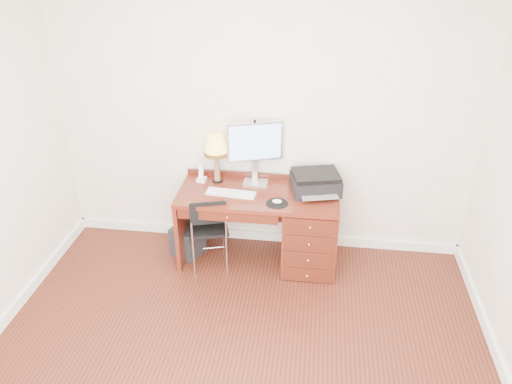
# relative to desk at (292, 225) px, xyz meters

# --- Properties ---
(ground) EXTENTS (4.00, 4.00, 0.00)m
(ground) POSITION_rel_desk_xyz_m (-0.32, -1.40, -0.41)
(ground) COLOR #39150C
(ground) RESTS_ON ground
(room_shell) EXTENTS (4.00, 4.00, 4.00)m
(room_shell) POSITION_rel_desk_xyz_m (-0.32, -0.77, -0.36)
(room_shell) COLOR white
(room_shell) RESTS_ON ground
(desk) EXTENTS (1.50, 0.67, 0.75)m
(desk) POSITION_rel_desk_xyz_m (0.00, 0.00, 0.00)
(desk) COLOR maroon
(desk) RESTS_ON ground
(monitor) EXTENTS (0.52, 0.25, 0.61)m
(monitor) POSITION_rel_desk_xyz_m (-0.37, 0.22, 0.72)
(monitor) COLOR silver
(monitor) RESTS_ON desk
(keyboard) EXTENTS (0.47, 0.17, 0.02)m
(keyboard) POSITION_rel_desk_xyz_m (-0.57, -0.06, 0.35)
(keyboard) COLOR white
(keyboard) RESTS_ON desk
(mouse_pad) EXTENTS (0.20, 0.20, 0.04)m
(mouse_pad) POSITION_rel_desk_xyz_m (-0.13, -0.18, 0.35)
(mouse_pad) COLOR black
(mouse_pad) RESTS_ON desk
(printer) EXTENTS (0.51, 0.44, 0.19)m
(printer) POSITION_rel_desk_xyz_m (0.20, 0.09, 0.43)
(printer) COLOR black
(printer) RESTS_ON desk
(leg_lamp) EXTENTS (0.24, 0.24, 0.49)m
(leg_lamp) POSITION_rel_desk_xyz_m (-0.75, 0.17, 0.69)
(leg_lamp) COLOR black
(leg_lamp) RESTS_ON desk
(phone) EXTENTS (0.09, 0.09, 0.18)m
(phone) POSITION_rel_desk_xyz_m (-0.90, 0.16, 0.39)
(phone) COLOR white
(phone) RESTS_ON desk
(pen_cup) EXTENTS (0.08, 0.08, 0.10)m
(pen_cup) POSITION_rel_desk_xyz_m (0.06, 0.13, 0.39)
(pen_cup) COLOR black
(pen_cup) RESTS_ON desk
(chair) EXTENTS (0.45, 0.46, 0.78)m
(chair) POSITION_rel_desk_xyz_m (-0.79, -0.19, 0.06)
(chair) COLOR black
(chair) RESTS_ON ground
(equipment_box) EXTENTS (0.35, 0.35, 0.31)m
(equipment_box) POSITION_rel_desk_xyz_m (-1.04, -0.01, -0.26)
(equipment_box) COLOR black
(equipment_box) RESTS_ON ground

